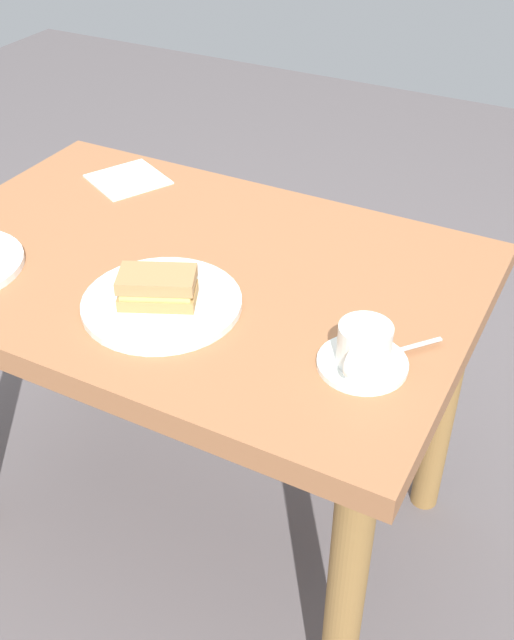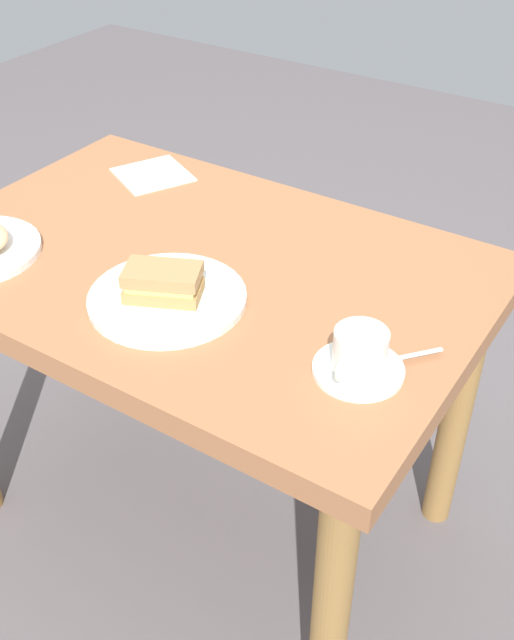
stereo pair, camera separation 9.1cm
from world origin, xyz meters
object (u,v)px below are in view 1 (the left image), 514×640
spoon (406,348)px  napkin (128,179)px  dining_table (189,310)px  coffee_cup (364,344)px  coffee_saucer (362,364)px  sandwich_front (158,287)px  sandwich_plate (162,303)px

spoon → napkin: spoon is taller
dining_table → coffee_cup: (-0.40, 0.13, 0.15)m
coffee_saucer → spoon: size_ratio=1.72×
sandwich_front → dining_table: bearing=-76.6°
sandwich_front → spoon: size_ratio=1.80×
coffee_cup → dining_table: bearing=-17.7°
dining_table → spoon: spoon is taller
sandwich_plate → sandwich_front: bearing=63.6°
spoon → napkin: (0.75, -0.30, -0.01)m
sandwich_front → coffee_cup: bearing=-177.9°
sandwich_plate → napkin: size_ratio=1.84×
dining_table → napkin: (0.30, -0.23, 0.11)m
dining_table → coffee_cup: 0.45m
dining_table → sandwich_plate: sandwich_plate is taller
dining_table → sandwich_front: size_ratio=7.19×
dining_table → coffee_saucer: coffee_saucer is taller
sandwich_plate → sandwich_front: (0.00, 0.00, 0.03)m
dining_table → spoon: 0.47m
coffee_saucer → coffee_cup: bearing=87.3°
dining_table → spoon: bearing=171.5°
sandwich_plate → sandwich_front: size_ratio=1.85×
dining_table → coffee_cup: bearing=162.3°
spoon → napkin: size_ratio=0.55×
dining_table → spoon: size_ratio=12.93×
sandwich_front → coffee_saucer: (-0.37, -0.02, -0.04)m
sandwich_front → coffee_cup: size_ratio=1.31×
dining_table → sandwich_front: bearing=103.4°
coffee_cup → napkin: coffee_cup is taller
coffee_saucer → sandwich_plate: bearing=1.6°
dining_table → coffee_saucer: 0.43m
sandwich_front → spoon: 0.42m
sandwich_front → napkin: bearing=-48.5°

